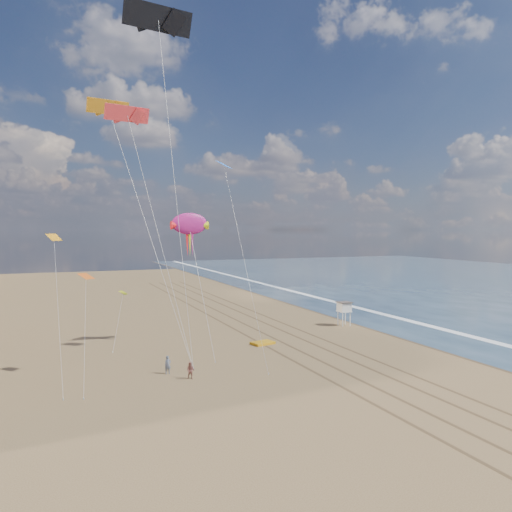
{
  "coord_description": "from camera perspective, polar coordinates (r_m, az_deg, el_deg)",
  "views": [
    {
      "loc": [
        -22.55,
        -28.38,
        12.58
      ],
      "look_at": [
        -0.14,
        26.0,
        9.5
      ],
      "focal_mm": 35.0,
      "sensor_mm": 36.0,
      "label": 1
    }
  ],
  "objects": [
    {
      "name": "tracks",
      "position": [
        64.78,
        0.86,
        -8.19
      ],
      "size": [
        7.68,
        120.0,
        0.01
      ],
      "color": "brown",
      "rests_on": "ground"
    },
    {
      "name": "lifeguard_stand",
      "position": [
        66.88,
        10.04,
        -5.79
      ],
      "size": [
        1.73,
        1.73,
        3.13
      ],
      "color": "silver",
      "rests_on": "ground"
    },
    {
      "name": "parafoils",
      "position": [
        54.81,
        -13.35,
        20.75
      ],
      "size": [
        9.6,
        11.42,
        11.14
      ],
      "color": "black",
      "rests_on": "ground"
    },
    {
      "name": "kite_flyer_a",
      "position": [
        45.27,
        -10.04,
        -12.14
      ],
      "size": [
        0.63,
        0.47,
        1.59
      ],
      "primitive_type": "imported",
      "rotation": [
        0.0,
        0.0,
        0.17
      ],
      "color": "slate",
      "rests_on": "ground"
    },
    {
      "name": "foam",
      "position": [
        83.23,
        11.31,
        -5.75
      ],
      "size": [
        260.0,
        260.0,
        0.0
      ],
      "primitive_type": "plane",
      "color": "white",
      "rests_on": "ground"
    },
    {
      "name": "kite_flyer_b",
      "position": [
        43.48,
        -7.48,
        -12.85
      ],
      "size": [
        0.89,
        0.83,
        1.45
      ],
      "primitive_type": "imported",
      "rotation": [
        0.0,
        0.0,
        -0.53
      ],
      "color": "#8D5248",
      "rests_on": "ground"
    },
    {
      "name": "grounded_kite",
      "position": [
        55.72,
        0.76,
        -9.9
      ],
      "size": [
        2.74,
        2.09,
        0.28
      ],
      "primitive_type": "cube",
      "rotation": [
        0.0,
        0.0,
        0.24
      ],
      "color": "orange",
      "rests_on": "ground"
    },
    {
      "name": "small_kites",
      "position": [
        50.08,
        -13.66,
        3.36
      ],
      "size": [
        18.03,
        14.58,
        14.37
      ],
      "color": "blue",
      "rests_on": "ground"
    },
    {
      "name": "ground",
      "position": [
        38.37,
        15.81,
        -16.26
      ],
      "size": [
        260.0,
        260.0,
        0.0
      ],
      "primitive_type": "plane",
      "color": "brown",
      "rests_on": "ground"
    },
    {
      "name": "wet_sand",
      "position": [
        80.99,
        8.82,
        -5.97
      ],
      "size": [
        260.0,
        260.0,
        0.0
      ],
      "primitive_type": "plane",
      "color": "#42301E",
      "rests_on": "ground"
    },
    {
      "name": "show_kite",
      "position": [
        55.41,
        -7.6,
        3.63
      ],
      "size": [
        4.24,
        5.0,
        16.0
      ],
      "color": "#AC1A73",
      "rests_on": "ground"
    }
  ]
}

